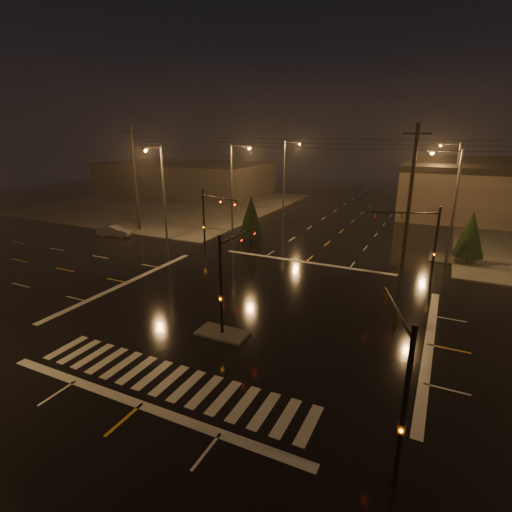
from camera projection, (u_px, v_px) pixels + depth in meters
name	position (u px, v px, depth m)	size (l,w,h in m)	color
ground	(252.00, 308.00, 26.82)	(140.00, 140.00, 0.00)	black
sidewalk_nw	(169.00, 204.00, 65.01)	(36.00, 36.00, 0.12)	#413F3A
median_island	(222.00, 333.00, 23.36)	(3.00, 1.60, 0.15)	#413F3A
crosswalk	(169.00, 380.00, 19.08)	(15.00, 2.60, 0.01)	beige
stop_bar_near	(141.00, 405.00, 17.36)	(16.00, 0.50, 0.01)	beige
stop_bar_far	(306.00, 262.00, 36.27)	(16.00, 0.50, 0.01)	beige
commercial_block	(186.00, 178.00, 76.57)	(30.00, 18.00, 5.60)	#3E3A37
signal_mast_median	(229.00, 269.00, 23.06)	(0.25, 4.59, 6.00)	black
signal_mast_ne	(422.00, 235.00, 30.46)	(4.84, 1.86, 6.00)	black
signal_mast_nw	(210.00, 214.00, 38.33)	(4.84, 1.86, 6.00)	black
signal_mast_se	(400.00, 376.00, 13.09)	(1.55, 3.87, 6.00)	black
streetlight_1	(234.00, 183.00, 45.18)	(2.77, 0.32, 10.00)	#38383A
streetlight_2	(286.00, 170.00, 58.93)	(2.77, 0.32, 10.00)	#38383A
streetlight_3	(451.00, 199.00, 34.20)	(2.77, 0.32, 10.00)	#38383A
streetlight_4	(453.00, 176.00, 51.39)	(2.77, 0.32, 10.00)	#38383A
streetlight_5	(162.00, 187.00, 41.32)	(0.32, 2.77, 10.00)	#38383A
utility_pole_0	(135.00, 179.00, 46.12)	(2.20, 0.32, 12.00)	black
utility_pole_1	(410.00, 196.00, 33.70)	(2.20, 0.32, 12.00)	black
conifer_0	(471.00, 234.00, 35.14)	(2.62, 2.62, 4.80)	black
conifer_3	(251.00, 215.00, 42.68)	(2.68, 2.68, 4.88)	black
car_crossing	(114.00, 231.00, 44.90)	(1.35, 3.87, 1.28)	#56575E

